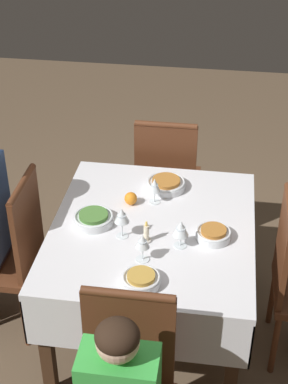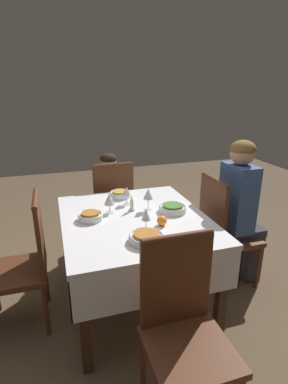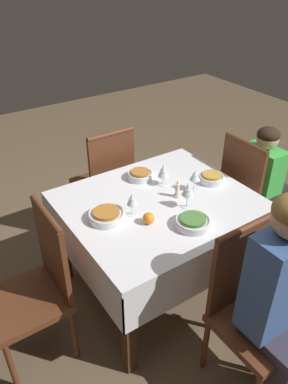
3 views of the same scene
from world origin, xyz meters
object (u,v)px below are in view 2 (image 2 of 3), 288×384
Objects in this scene: chair_east at (113,204)px; bowl_south at (173,208)px; chair_south at (223,229)px; bowl_west at (146,237)px; candle_centerpiece at (132,205)px; bowl_north at (90,216)px; wine_glass_south at (148,195)px; person_child_green at (109,195)px; bowl_east at (120,194)px; chair_north at (25,259)px; wine_glass_west at (146,215)px; person_adult_denim at (241,206)px; dining_table at (135,230)px; orange_fruit at (162,221)px; wine_glass_east at (127,192)px; chair_west at (184,324)px; wine_glass_north at (109,200)px.

chair_east reaches higher than bowl_south.
chair_south reaches higher than bowl_west.
candle_centerpiece reaches higher than bowl_south.
wine_glass_south is at bearing -83.53° from bowl_north.
bowl_east is at bearing 88.82° from person_child_green.
chair_north is 0.82m from candle_centerpiece.
bowl_north is at bearing 93.32° from chair_north.
wine_glass_west reaches higher than bowl_west.
bowl_south is 1.18× the size of bowl_north.
person_adult_denim reaches higher than chair_north.
bowl_north is at bearing 80.44° from dining_table.
person_child_green is 1.21m from orange_fruit.
bowl_north is 0.50m from orange_fruit.
person_adult_denim is 1.22m from bowl_north.
bowl_north is at bearing 71.89° from person_child_green.
candle_centerpiece is at bearing 22.66° from orange_fruit.
chair_north is at bearing 94.87° from wine_glass_south.
bowl_west is (-1.36, 0.03, 0.21)m from person_child_green.
wine_glass_south is 0.37m from bowl_east.
person_child_green is at bearing 141.85° from chair_north.
bowl_west is (-0.63, 0.04, -0.08)m from wine_glass_east.
person_adult_denim reaches higher than wine_glass_west.
chair_west reaches higher than bowl_west.
bowl_west is (-0.79, 0.02, -0.00)m from bowl_east.
wine_glass_south reaches higher than orange_fruit.
chair_east is 8.04× the size of candle_centerpiece.
wine_glass_east is (1.09, 0.01, 0.32)m from chair_west.
wine_glass_west reaches higher than bowl_east.
bowl_east is at bearing 91.17° from chair_west.
person_child_green reaches higher than bowl_north.
chair_north reaches higher than wine_glass_south.
bowl_south is 1.18× the size of bowl_east.
orange_fruit is (-0.32, -0.29, -0.07)m from wine_glass_north.
chair_east is at bearing 48.72° from person_adult_denim.
orange_fruit is at bearing 97.67° from chair_east.
chair_west is 8.04× the size of candle_centerpiece.
chair_west reaches higher than wine_glass_west.
chair_north is 0.89m from bowl_east.
wine_glass_south reaches higher than wine_glass_east.
chair_south is at bearing 127.98° from person_child_green.
chair_west is at bearing 179.98° from wine_glass_west.
chair_south is at bearing -117.33° from bowl_east.
person_adult_denim is 18.08× the size of orange_fruit.
chair_east is 1.66m from chair_west.
wine_glass_north is at bearing 128.14° from wine_glass_east.
bowl_west is at bearing 176.56° from wine_glass_east.
chair_west is 0.70m from wine_glass_west.
bowl_south is 1.22× the size of wine_glass_south.
candle_centerpiece is (-0.01, -0.17, -0.06)m from wine_glass_north.
chair_east is at bearing 10.25° from wine_glass_south.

